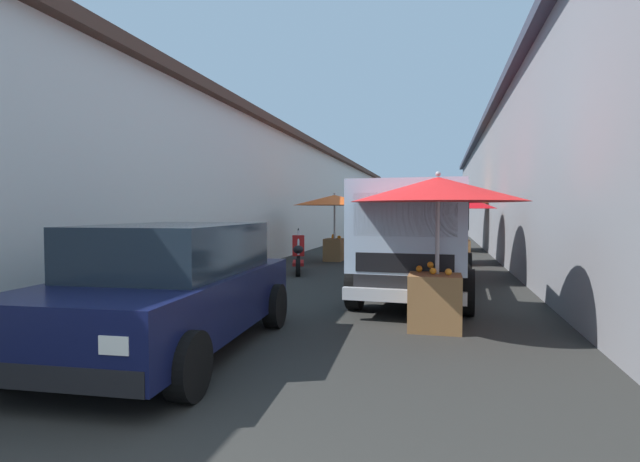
# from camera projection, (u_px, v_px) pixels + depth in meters

# --- Properties ---
(ground) EXTENTS (90.00, 90.00, 0.00)m
(ground) POSITION_uv_depth(u_px,v_px,m) (382.00, 263.00, 14.94)
(ground) COLOR #282826
(building_left_whitewash) EXTENTS (49.80, 7.50, 4.49)m
(building_left_whitewash) POSITION_uv_depth(u_px,v_px,m) (206.00, 194.00, 18.68)
(building_left_whitewash) COLOR silver
(building_left_whitewash) RESTS_ON ground
(building_right_concrete) EXTENTS (49.80, 7.50, 5.23)m
(building_right_concrete) POSITION_uv_depth(u_px,v_px,m) (614.00, 178.00, 15.36)
(building_right_concrete) COLOR gray
(building_right_concrete) RESTS_ON ground
(fruit_stall_near_right) EXTENTS (2.12, 2.12, 2.16)m
(fruit_stall_near_right) POSITION_uv_depth(u_px,v_px,m) (460.00, 210.00, 14.70)
(fruit_stall_near_right) COLOR #9E9EA3
(fruit_stall_near_right) RESTS_ON ground
(fruit_stall_mid_lane) EXTENTS (2.63, 2.63, 2.18)m
(fruit_stall_mid_lane) POSITION_uv_depth(u_px,v_px,m) (334.00, 206.00, 15.52)
(fruit_stall_mid_lane) COLOR #9E9EA3
(fruit_stall_mid_lane) RESTS_ON ground
(fruit_stall_near_left) EXTENTS (2.83, 2.83, 2.40)m
(fruit_stall_near_left) POSITION_uv_depth(u_px,v_px,m) (432.00, 198.00, 11.50)
(fruit_stall_near_left) COLOR #9E9EA3
(fruit_stall_near_left) RESTS_ON ground
(fruit_stall_far_left) EXTENTS (2.70, 2.70, 2.28)m
(fruit_stall_far_left) POSITION_uv_depth(u_px,v_px,m) (455.00, 205.00, 19.48)
(fruit_stall_far_left) COLOR #9E9EA3
(fruit_stall_far_left) RESTS_ON ground
(fruit_stall_far_right) EXTENTS (2.35, 2.35, 2.14)m
(fruit_stall_far_right) POSITION_uv_depth(u_px,v_px,m) (437.00, 211.00, 6.60)
(fruit_stall_far_right) COLOR #9E9EA3
(fruit_stall_far_right) RESTS_ON ground
(hatchback_car) EXTENTS (4.00, 2.09, 1.45)m
(hatchback_car) POSITION_uv_depth(u_px,v_px,m) (171.00, 287.00, 5.61)
(hatchback_car) COLOR #0F1438
(hatchback_car) RESTS_ON ground
(delivery_truck) EXTENTS (5.00, 2.15, 2.08)m
(delivery_truck) POSITION_uv_depth(u_px,v_px,m) (414.00, 244.00, 8.37)
(delivery_truck) COLOR black
(delivery_truck) RESTS_ON ground
(vendor_by_crates) EXTENTS (0.54, 0.39, 1.52)m
(vendor_by_crates) POSITION_uv_depth(u_px,v_px,m) (431.00, 239.00, 12.79)
(vendor_by_crates) COLOR #665B4C
(vendor_by_crates) RESTS_ON ground
(vendor_in_shade) EXTENTS (0.50, 0.43, 1.52)m
(vendor_in_shade) POSITION_uv_depth(u_px,v_px,m) (419.00, 233.00, 16.31)
(vendor_in_shade) COLOR #665B4C
(vendor_in_shade) RESTS_ON ground
(parked_scooter) EXTENTS (1.65, 0.63, 1.14)m
(parked_scooter) POSITION_uv_depth(u_px,v_px,m) (298.00, 256.00, 12.61)
(parked_scooter) COLOR black
(parked_scooter) RESTS_ON ground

